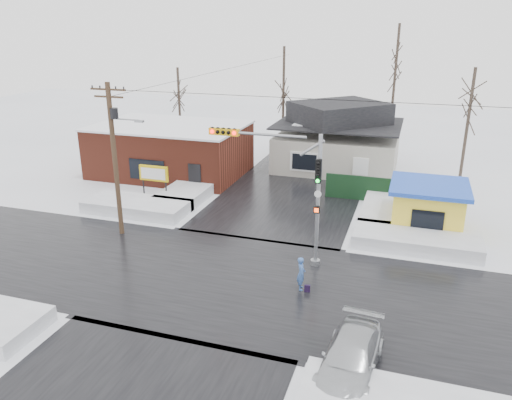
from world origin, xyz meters
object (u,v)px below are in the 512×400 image
(kiosk, at_px, (428,206))
(car, at_px, (350,358))
(traffic_signal, at_px, (288,180))
(marquee_sign, at_px, (154,174))
(pedestrian, at_px, (301,274))
(utility_pole, at_px, (115,151))

(kiosk, height_order, car, kiosk)
(traffic_signal, bearing_deg, marquee_sign, 150.28)
(traffic_signal, relative_size, car, 1.48)
(marquee_sign, bearing_deg, car, -42.55)
(kiosk, relative_size, pedestrian, 2.78)
(traffic_signal, relative_size, pedestrian, 4.23)
(utility_pole, bearing_deg, marquee_sign, 100.13)
(utility_pole, distance_m, car, 17.75)
(utility_pole, height_order, car, utility_pole)
(utility_pole, bearing_deg, traffic_signal, -2.95)
(marquee_sign, height_order, car, marquee_sign)
(marquee_sign, height_order, pedestrian, marquee_sign)
(marquee_sign, bearing_deg, kiosk, 1.55)
(kiosk, xyz_separation_m, pedestrian, (-5.65, -9.71, -0.63))
(traffic_signal, bearing_deg, utility_pole, 177.05)
(utility_pole, distance_m, pedestrian, 12.94)
(traffic_signal, distance_m, utility_pole, 10.39)
(kiosk, distance_m, pedestrian, 11.25)
(utility_pole, xyz_separation_m, pedestrian, (11.78, -3.21, -4.28))
(utility_pole, bearing_deg, kiosk, 20.44)
(traffic_signal, relative_size, utility_pole, 0.78)
(marquee_sign, xyz_separation_m, pedestrian, (12.85, -9.20, -1.09))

